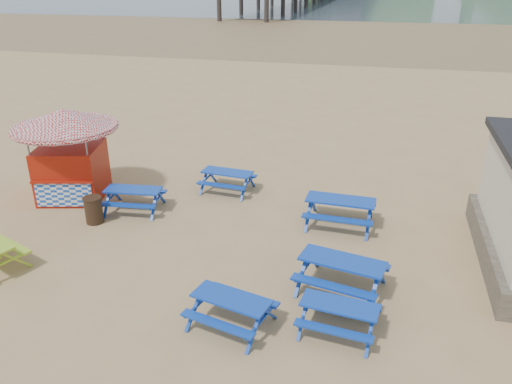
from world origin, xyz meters
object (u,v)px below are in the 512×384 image
(picnic_table_blue_a, at_px, (134,200))
(picnic_table_blue_b, at_px, (227,181))
(ice_cream_kiosk, at_px, (68,143))
(litter_bin, at_px, (94,210))

(picnic_table_blue_a, relative_size, picnic_table_blue_b, 1.05)
(picnic_table_blue_b, height_order, ice_cream_kiosk, ice_cream_kiosk)
(picnic_table_blue_b, xyz_separation_m, ice_cream_kiosk, (-4.83, -1.72, 1.54))
(ice_cream_kiosk, height_order, litter_bin, ice_cream_kiosk)
(picnic_table_blue_a, distance_m, litter_bin, 1.33)
(picnic_table_blue_b, bearing_deg, litter_bin, -129.51)
(picnic_table_blue_a, bearing_deg, ice_cream_kiosk, 161.77)
(picnic_table_blue_a, xyz_separation_m, picnic_table_blue_b, (2.39, 2.20, -0.01))
(picnic_table_blue_b, bearing_deg, ice_cream_kiosk, -155.88)
(picnic_table_blue_b, relative_size, ice_cream_kiosk, 0.44)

